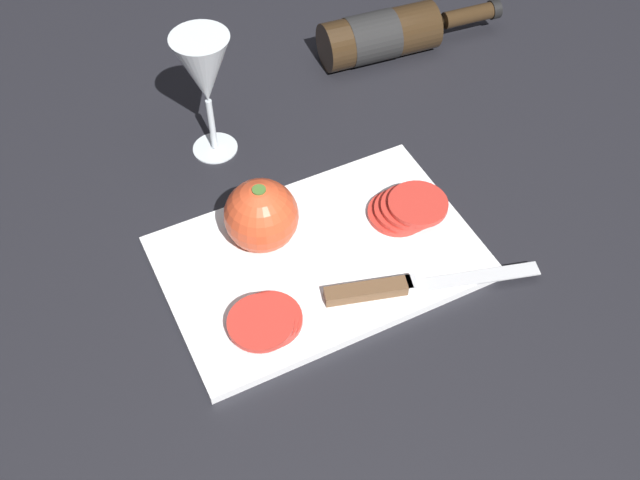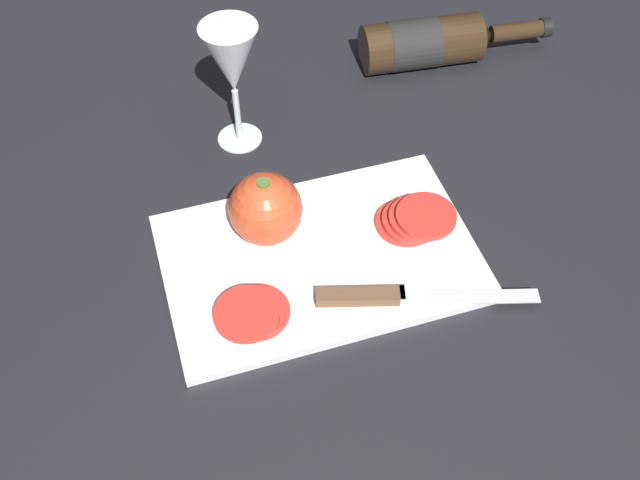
{
  "view_description": "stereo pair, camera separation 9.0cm",
  "coord_description": "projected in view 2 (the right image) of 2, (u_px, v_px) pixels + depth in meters",
  "views": [
    {
      "loc": [
        0.33,
        0.52,
        0.74
      ],
      "look_at": [
        0.07,
        0.0,
        0.04
      ],
      "focal_mm": 42.0,
      "sensor_mm": 36.0,
      "label": 1
    },
    {
      "loc": [
        0.24,
        0.55,
        0.74
      ],
      "look_at": [
        0.07,
        0.0,
        0.04
      ],
      "focal_mm": 42.0,
      "sensor_mm": 36.0,
      "label": 2
    }
  ],
  "objects": [
    {
      "name": "cutting_board",
      "position": [
        320.0,
        259.0,
        0.93
      ],
      "size": [
        0.39,
        0.25,
        0.01
      ],
      "color": "white",
      "rests_on": "ground_plane"
    },
    {
      "name": "whole_tomato",
      "position": [
        266.0,
        209.0,
        0.92
      ],
      "size": [
        0.09,
        0.09,
        0.09
      ],
      "color": "#DB4C28",
      "rests_on": "cutting_board"
    },
    {
      "name": "wine_glass",
      "position": [
        232.0,
        64.0,
        0.98
      ],
      "size": [
        0.08,
        0.08,
        0.19
      ],
      "color": "silver",
      "rests_on": "ground_plane"
    },
    {
      "name": "tomato_slice_stack_near",
      "position": [
        415.0,
        219.0,
        0.95
      ],
      "size": [
        0.1,
        0.09,
        0.03
      ],
      "color": "red",
      "rests_on": "cutting_board"
    },
    {
      "name": "tomato_slice_stack_far",
      "position": [
        252.0,
        313.0,
        0.86
      ],
      "size": [
        0.09,
        0.09,
        0.02
      ],
      "color": "red",
      "rests_on": "cutting_board"
    },
    {
      "name": "knife",
      "position": [
        382.0,
        296.0,
        0.88
      ],
      "size": [
        0.26,
        0.09,
        0.01
      ],
      "rotation": [
        0.0,
        0.0,
        2.86
      ],
      "color": "silver",
      "rests_on": "cutting_board"
    },
    {
      "name": "ground_plane",
      "position": [
        372.0,
        248.0,
        0.95
      ],
      "size": [
        3.0,
        3.0,
        0.0
      ],
      "primitive_type": "plane",
      "color": "black"
    },
    {
      "name": "wine_bottle",
      "position": [
        428.0,
        43.0,
        1.16
      ],
      "size": [
        0.31,
        0.09,
        0.08
      ],
      "color": "#332314",
      "rests_on": "ground_plane"
    }
  ]
}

